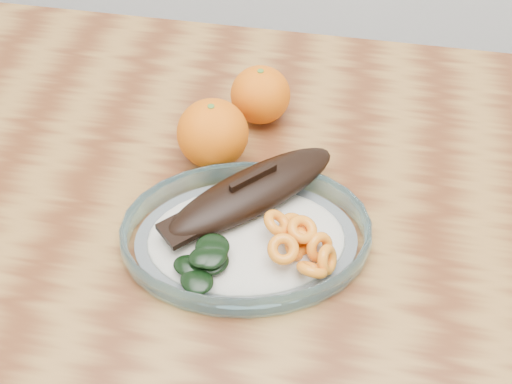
# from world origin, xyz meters

# --- Properties ---
(dining_table) EXTENTS (1.20, 0.80, 0.75)m
(dining_table) POSITION_xyz_m (0.00, 0.00, 0.65)
(dining_table) COLOR #5D2E16
(dining_table) RESTS_ON ground
(plated_meal) EXTENTS (0.58, 0.58, 0.08)m
(plated_meal) POSITION_xyz_m (-0.00, -0.02, 0.77)
(plated_meal) COLOR white
(plated_meal) RESTS_ON dining_table
(orange_left) EXTENTS (0.09, 0.09, 0.09)m
(orange_left) POSITION_xyz_m (-0.06, 0.10, 0.79)
(orange_left) COLOR #DF3904
(orange_left) RESTS_ON dining_table
(orange_right) EXTENTS (0.08, 0.08, 0.08)m
(orange_right) POSITION_xyz_m (-0.02, 0.19, 0.79)
(orange_right) COLOR #DF3904
(orange_right) RESTS_ON dining_table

